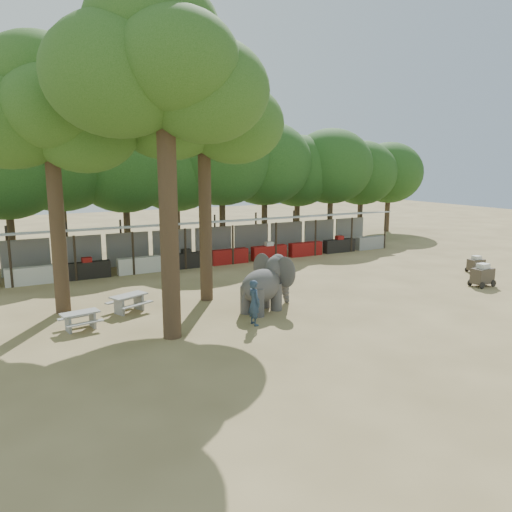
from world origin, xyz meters
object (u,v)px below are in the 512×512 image
yard_tree_back (199,105)px  picnic_table_far (129,301)px  yard_tree_center (158,66)px  cart_front (482,275)px  yard_tree_left (44,108)px  handler (254,303)px  elephant (267,283)px  picnic_table_near (80,318)px  cart_back (476,264)px

yard_tree_back → picnic_table_far: yard_tree_back is taller
yard_tree_center → cart_front: size_ratio=10.04×
yard_tree_left → handler: size_ratio=6.25×
yard_tree_back → elephant: (1.75, -2.86, -7.40)m
elephant → cart_front: elephant is taller
yard_tree_center → picnic_table_near: size_ratio=7.87×
yard_tree_back → handler: 8.82m
elephant → cart_back: (14.03, 0.75, -0.68)m
picnic_table_near → picnic_table_far: bearing=23.2°
handler → yard_tree_left: bearing=48.9°
handler → picnic_table_near: (-5.95, 2.55, -0.44)m
yard_tree_left → yard_tree_back: yard_tree_back is taller
handler → picnic_table_far: handler is taller
yard_tree_left → picnic_table_far: 8.25m
elephant → cart_back: 14.07m
yard_tree_left → picnic_table_near: yard_tree_left is taller
yard_tree_center → cart_back: 20.80m
picnic_table_far → cart_back: (19.23, -1.67, -0.02)m
yard_tree_back → cart_front: bearing=-18.5°
yard_tree_back → elephant: bearing=-58.5°
handler → elephant: bearing=-43.8°
handler → cart_front: 12.93m
yard_tree_center → picnic_table_near: yard_tree_center is taller
picnic_table_far → cart_back: bearing=-27.5°
picnic_table_far → cart_front: 17.20m
yard_tree_left → picnic_table_far: bearing=-29.5°
yard_tree_left → cart_front: (19.28, -5.45, -7.63)m
yard_tree_back → handler: yard_tree_back is taller
elephant → handler: bearing=-154.2°
picnic_table_near → cart_front: 19.07m
yard_tree_center → handler: (3.35, -0.36, -8.33)m
yard_tree_back → handler: size_ratio=6.44×
yard_tree_back → picnic_table_far: bearing=-172.7°
yard_tree_center → yard_tree_back: yard_tree_center is taller
elephant → picnic_table_far: bearing=133.9°
picnic_table_near → picnic_table_far: picnic_table_far is taller
yard_tree_left → yard_tree_center: 5.92m
yard_tree_center → elephant: bearing=13.5°
yard_tree_center → cart_back: (18.78, 1.89, -8.74)m
yard_tree_center → picnic_table_near: bearing=140.0°
yard_tree_center → elephant: 9.43m
cart_front → cart_back: size_ratio=1.14×
picnic_table_far → cart_back: size_ratio=1.78×
yard_tree_left → elephant: yard_tree_left is taller
elephant → picnic_table_far: size_ratio=1.64×
yard_tree_left → picnic_table_near: bearing=-82.0°
yard_tree_center → picnic_table_far: (-0.45, 3.56, -8.72)m
yard_tree_center → cart_back: size_ratio=11.42×
elephant → cart_front: bearing=-29.1°
handler → picnic_table_far: size_ratio=0.94×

